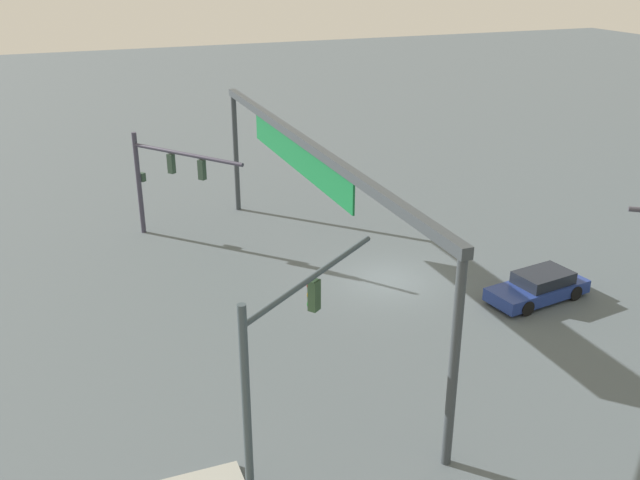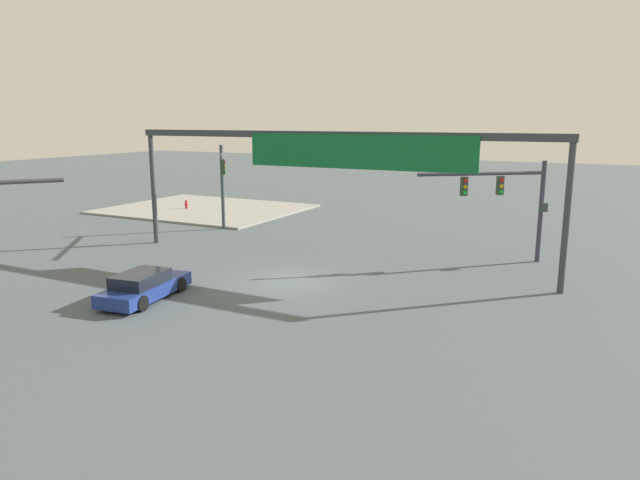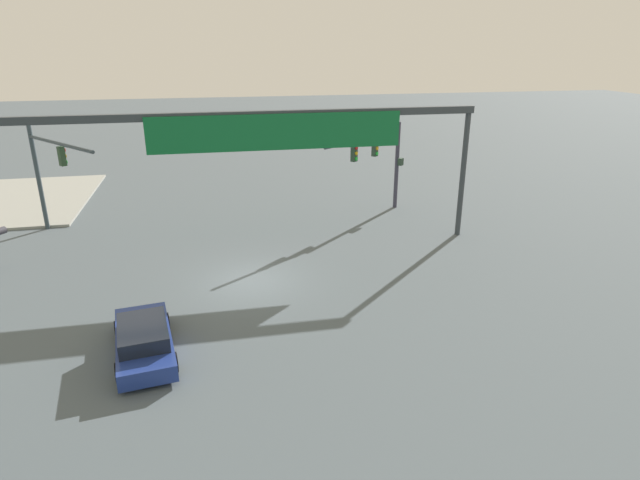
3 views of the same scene
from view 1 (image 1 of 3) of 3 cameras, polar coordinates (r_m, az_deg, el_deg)
The scene contains 5 objects.
ground_plane at distance 31.58m, azimuth 5.50°, elevation -3.29°, with size 171.67×171.67×0.00m, color #4D575D.
traffic_signal_near_corner at distance 19.20m, azimuth -3.25°, elevation -8.26°, with size 4.21×5.42×5.72m.
traffic_signal_opposite_side at distance 35.52m, azimuth -12.60°, elevation 5.49°, with size 5.83×4.26×5.32m.
overhead_sign_gantry at distance 28.57m, azimuth -1.30°, elevation 6.43°, with size 23.34×0.43×6.81m.
sedan_car_approaching at distance 30.95m, azimuth 17.36°, elevation -3.65°, with size 2.37×4.67×1.21m.
Camera 1 is at (25.31, -13.04, 13.66)m, focal length 39.38 mm.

